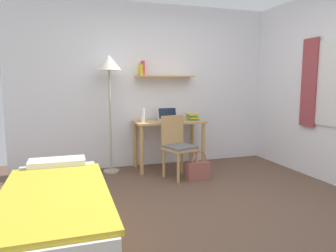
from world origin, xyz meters
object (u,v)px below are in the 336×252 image
water_bottle (143,115)px  handbag (198,170)px  bed (56,214)px  book_stack (192,117)px  desk (169,130)px  desk_chair (178,144)px  standing_lamp (109,70)px  laptop (168,117)px

water_bottle → handbag: 1.18m
bed → book_stack: book_stack is taller
desk → water_bottle: 0.50m
desk_chair → water_bottle: 0.72m
handbag → desk_chair: bearing=134.9°
desk → standing_lamp: bearing=177.0°
water_bottle → book_stack: 0.84m
handbag → desk: bearing=105.2°
book_stack → handbag: 1.01m
water_bottle → book_stack: (0.83, 0.04, -0.06)m
bed → water_bottle: (1.21, 1.89, 0.63)m
desk → desk_chair: size_ratio=1.23×
desk → water_bottle: size_ratio=4.98×
laptop → water_bottle: bearing=-169.3°
book_stack → laptop: bearing=174.5°
book_stack → desk_chair: bearing=-130.6°
bed → handbag: size_ratio=4.83×
bed → laptop: bearing=50.2°
desk → handbag: (0.20, -0.73, -0.48)m
desk_chair → standing_lamp: 1.47m
book_stack → handbag: bearing=-105.6°
desk → water_bottle: water_bottle is taller
bed → laptop: laptop is taller
bed → standing_lamp: size_ratio=1.14×
bed → water_bottle: size_ratio=9.15×
desk_chair → water_bottle: bearing=131.2°
desk → standing_lamp: 1.29m
water_bottle → desk_chair: bearing=-48.8°
desk → standing_lamp: size_ratio=0.62×
water_bottle → handbag: (0.63, -0.69, -0.73)m
laptop → standing_lamp: bearing=179.8°
laptop → desk_chair: bearing=-93.4°
bed → desk_chair: (1.61, 1.43, 0.24)m
water_bottle → book_stack: water_bottle is taller
bed → desk: (1.64, 1.93, 0.38)m
desk_chair → standing_lamp: (-0.88, 0.54, 1.05)m
bed → laptop: (1.65, 1.98, 0.58)m
laptop → handbag: (0.20, -0.77, -0.67)m
standing_lamp → book_stack: (1.31, -0.04, -0.72)m
standing_lamp → water_bottle: bearing=-10.1°
desk → standing_lamp: standing_lamp is taller
standing_lamp → handbag: 1.94m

